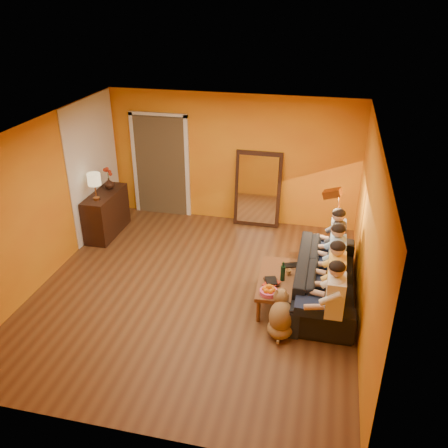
% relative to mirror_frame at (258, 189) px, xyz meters
% --- Properties ---
extents(room_shell, '(5.00, 5.50, 2.60)m').
position_rel_mirror_frame_xyz_m(room_shell, '(-0.55, -2.26, 0.54)').
color(room_shell, brown).
rests_on(room_shell, ground).
extents(white_accent, '(0.02, 1.90, 2.58)m').
position_rel_mirror_frame_xyz_m(white_accent, '(-3.04, -0.88, 0.54)').
color(white_accent, white).
rests_on(white_accent, wall_left).
extents(doorway_recess, '(1.06, 0.30, 2.10)m').
position_rel_mirror_frame_xyz_m(doorway_recess, '(-2.05, 0.20, 0.29)').
color(doorway_recess, '#3F2D19').
rests_on(doorway_recess, floor).
extents(door_jamb_left, '(0.08, 0.06, 2.20)m').
position_rel_mirror_frame_xyz_m(door_jamb_left, '(-2.62, 0.08, 0.29)').
color(door_jamb_left, white).
rests_on(door_jamb_left, wall_back).
extents(door_jamb_right, '(0.08, 0.06, 2.20)m').
position_rel_mirror_frame_xyz_m(door_jamb_right, '(-1.48, 0.08, 0.29)').
color(door_jamb_right, white).
rests_on(door_jamb_right, wall_back).
extents(door_header, '(1.22, 0.06, 0.08)m').
position_rel_mirror_frame_xyz_m(door_header, '(-2.05, 0.08, 1.36)').
color(door_header, white).
rests_on(door_header, wall_back).
extents(mirror_frame, '(0.92, 0.27, 1.51)m').
position_rel_mirror_frame_xyz_m(mirror_frame, '(0.00, 0.00, 0.00)').
color(mirror_frame, black).
rests_on(mirror_frame, floor).
extents(mirror_glass, '(0.78, 0.21, 1.35)m').
position_rel_mirror_frame_xyz_m(mirror_glass, '(0.00, -0.04, 0.00)').
color(mirror_glass, white).
rests_on(mirror_glass, mirror_frame).
extents(sideboard, '(0.44, 1.18, 0.85)m').
position_rel_mirror_frame_xyz_m(sideboard, '(-2.79, -1.08, -0.34)').
color(sideboard, black).
rests_on(sideboard, floor).
extents(table_lamp, '(0.24, 0.24, 0.51)m').
position_rel_mirror_frame_xyz_m(table_lamp, '(-2.79, -1.38, 0.34)').
color(table_lamp, beige).
rests_on(table_lamp, sideboard).
extents(sofa, '(2.29, 0.89, 0.67)m').
position_rel_mirror_frame_xyz_m(sofa, '(1.45, -2.29, -0.43)').
color(sofa, black).
rests_on(sofa, floor).
extents(coffee_table, '(0.68, 1.25, 0.42)m').
position_rel_mirror_frame_xyz_m(coffee_table, '(0.77, -2.59, -0.55)').
color(coffee_table, brown).
rests_on(coffee_table, floor).
extents(floor_lamp, '(0.34, 0.30, 1.44)m').
position_rel_mirror_frame_xyz_m(floor_lamp, '(1.55, -1.39, -0.04)').
color(floor_lamp, '#BB7437').
rests_on(floor_lamp, floor).
extents(dog, '(0.56, 0.66, 0.66)m').
position_rel_mirror_frame_xyz_m(dog, '(0.89, -3.34, -0.43)').
color(dog, '#916741').
rests_on(dog, floor).
extents(person_far_left, '(0.70, 0.44, 1.22)m').
position_rel_mirror_frame_xyz_m(person_far_left, '(1.58, -3.29, -0.15)').
color(person_far_left, white).
rests_on(person_far_left, sofa).
extents(person_mid_left, '(0.70, 0.44, 1.22)m').
position_rel_mirror_frame_xyz_m(person_mid_left, '(1.58, -2.74, -0.15)').
color(person_mid_left, '#F5C051').
rests_on(person_mid_left, sofa).
extents(person_mid_right, '(0.70, 0.44, 1.22)m').
position_rel_mirror_frame_xyz_m(person_mid_right, '(1.58, -2.19, -0.15)').
color(person_mid_right, '#95BDE6').
rests_on(person_mid_right, sofa).
extents(person_far_right, '(0.70, 0.44, 1.22)m').
position_rel_mirror_frame_xyz_m(person_far_right, '(1.58, -1.64, -0.15)').
color(person_far_right, '#36363B').
rests_on(person_far_right, sofa).
extents(fruit_bowl, '(0.26, 0.26, 0.16)m').
position_rel_mirror_frame_xyz_m(fruit_bowl, '(0.67, -3.04, -0.26)').
color(fruit_bowl, '#E04F8A').
rests_on(fruit_bowl, coffee_table).
extents(wine_bottle, '(0.07, 0.07, 0.31)m').
position_rel_mirror_frame_xyz_m(wine_bottle, '(0.82, -2.64, -0.18)').
color(wine_bottle, black).
rests_on(wine_bottle, coffee_table).
extents(tumbler, '(0.09, 0.09, 0.08)m').
position_rel_mirror_frame_xyz_m(tumbler, '(0.89, -2.47, -0.30)').
color(tumbler, '#B27F3F').
rests_on(tumbler, coffee_table).
extents(laptop, '(0.39, 0.32, 0.03)m').
position_rel_mirror_frame_xyz_m(laptop, '(0.95, -2.24, -0.33)').
color(laptop, black).
rests_on(laptop, coffee_table).
extents(book_lower, '(0.29, 0.32, 0.02)m').
position_rel_mirror_frame_xyz_m(book_lower, '(0.59, -2.79, -0.33)').
color(book_lower, black).
rests_on(book_lower, coffee_table).
extents(book_mid, '(0.27, 0.30, 0.02)m').
position_rel_mirror_frame_xyz_m(book_mid, '(0.60, -2.78, -0.31)').
color(book_mid, '#AB2A13').
rests_on(book_mid, book_lower).
extents(book_upper, '(0.22, 0.26, 0.02)m').
position_rel_mirror_frame_xyz_m(book_upper, '(0.59, -2.80, -0.29)').
color(book_upper, black).
rests_on(book_upper, book_mid).
extents(vase, '(0.20, 0.20, 0.21)m').
position_rel_mirror_frame_xyz_m(vase, '(-2.79, -0.83, 0.19)').
color(vase, black).
rests_on(vase, sideboard).
extents(flowers, '(0.17, 0.17, 0.45)m').
position_rel_mirror_frame_xyz_m(flowers, '(-2.79, -0.83, 0.43)').
color(flowers, '#AB2A13').
rests_on(flowers, vase).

